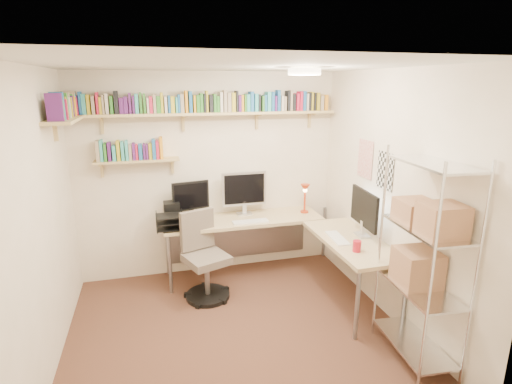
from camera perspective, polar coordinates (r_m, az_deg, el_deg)
The scene contains 6 objects.
ground at distance 4.14m, azimuth -2.69°, elevation -19.47°, with size 3.20×3.20×0.00m, color #47271E.
room_shell at distance 3.50m, azimuth -2.93°, elevation 1.91°, with size 3.24×3.04×2.52m.
wall_shelves at distance 4.65m, azimuth -11.67°, elevation 10.84°, with size 3.12×1.09×0.80m.
corner_desk at distance 4.74m, azimuth 0.47°, elevation -4.64°, with size 2.32×1.96×1.31m.
office_chair at distance 4.59m, azimuth -7.41°, elevation -9.88°, with size 0.56×0.57×0.99m.
wire_rack at distance 3.59m, azimuth 22.82°, elevation -7.08°, with size 0.46×0.83×1.85m.
Camera 1 is at (-0.71, -3.33, 2.35)m, focal length 28.00 mm.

